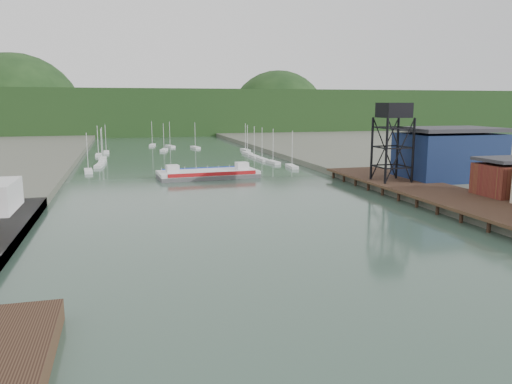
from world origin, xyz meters
TOP-DOWN VIEW (x-y plane):
  - ground at (0.00, 0.00)m, footprint 600.00×600.00m
  - east_pier at (37.00, 45.00)m, footprint 14.00×70.00m
  - lift_tower at (35.00, 58.00)m, footprint 6.50×6.50m
  - blue_shed at (50.00, 60.00)m, footprint 20.50×14.50m
  - marina_sailboats at (0.08, 138.46)m, footprint 57.71×92.65m
  - distant_hills at (-3.98, 301.35)m, footprint 500.00×120.00m
  - chain_ferry at (1.46, 86.50)m, footprint 24.83×11.39m

SIDE VIEW (x-z plane):
  - ground at x=0.00m, z-range 0.00..0.00m
  - marina_sailboats at x=0.08m, z-range -0.10..0.80m
  - chain_ferry at x=1.46m, z-range -0.74..2.74m
  - east_pier at x=37.00m, z-range 0.67..3.12m
  - blue_shed at x=50.00m, z-range 1.41..12.71m
  - distant_hills at x=-3.98m, z-range -29.62..50.38m
  - lift_tower at x=35.00m, z-range 7.65..23.65m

